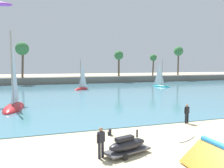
% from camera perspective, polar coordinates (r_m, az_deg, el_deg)
% --- Properties ---
extents(sea, '(220.00, 86.58, 0.06)m').
position_cam_1_polar(sea, '(60.04, -11.11, -0.03)').
color(sea, teal).
rests_on(sea, ground).
extents(palm_headland, '(119.24, 6.00, 11.06)m').
position_cam_1_polar(palm_headland, '(63.13, -11.49, 1.66)').
color(palm_headland, slate).
rests_on(palm_headland, ground).
extents(watercraft_on_trailer, '(2.78, 1.69, 1.28)m').
position_cam_1_polar(watercraft_on_trailer, '(12.82, 3.87, -15.32)').
color(watercraft_on_trailer, '#4C4C51').
rests_on(watercraft_on_trailer, ground).
extents(person_rigging_by_gear, '(0.51, 0.32, 1.67)m').
position_cam_1_polar(person_rigging_by_gear, '(12.23, -2.84, -14.45)').
color(person_rigging_by_gear, '#23232D').
rests_on(person_rigging_by_gear, ground).
extents(person_at_waterline, '(0.54, 0.25, 1.67)m').
position_cam_1_polar(person_at_waterline, '(20.14, 18.53, -7.02)').
color(person_at_waterline, black).
rests_on(person_at_waterline, ground).
extents(backpack_near_kite, '(0.33, 0.34, 0.44)m').
position_cam_1_polar(backpack_near_kite, '(16.19, -0.57, -12.16)').
color(backpack_near_kite, '#232328').
rests_on(backpack_near_kite, ground).
extents(surfboard, '(2.08, 1.49, 0.08)m').
position_cam_1_polar(surfboard, '(16.24, 18.51, -12.97)').
color(surfboard, white).
rests_on(surfboard, ground).
extents(sailboat_near_shore, '(2.61, 6.58, 9.29)m').
position_cam_1_polar(sailboat_near_shore, '(27.56, -23.71, -4.05)').
color(sailboat_near_shore, red).
rests_on(sailboat_near_shore, sea).
extents(sailboat_mid_bay, '(4.10, 4.19, 6.54)m').
position_cam_1_polar(sailboat_mid_bay, '(46.08, -7.73, -0.62)').
color(sailboat_mid_bay, red).
rests_on(sailboat_mid_bay, sea).
extents(sailboat_far_left, '(3.12, 4.77, 6.67)m').
position_cam_1_polar(sailboat_far_left, '(52.66, 12.31, -0.01)').
color(sailboat_far_left, teal).
rests_on(sailboat_far_left, sea).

